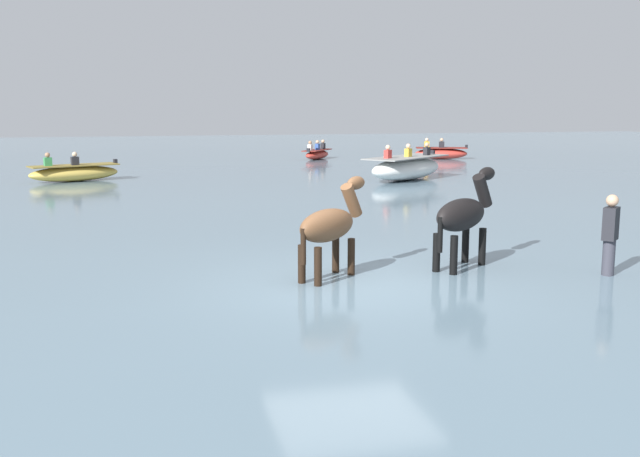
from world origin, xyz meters
name	(u,v)px	position (x,y,z in m)	size (l,w,h in m)	color
ground_plane	(350,302)	(0.00, 0.00, 0.00)	(120.00, 120.00, 0.00)	#84755B
water_surface	(255,207)	(0.00, 10.00, 0.14)	(90.00, 90.00, 0.29)	slate
horse_lead_bay	(330,228)	(-0.20, 0.52, 1.12)	(1.52, 1.35, 1.89)	brown
horse_trailing_black	(463,217)	(2.22, 0.73, 1.17)	(1.65, 1.32, 1.97)	black
boat_mid_channel	(406,168)	(6.43, 14.95, 0.72)	(4.12, 3.73, 1.34)	silver
boat_mid_outer	(317,154)	(5.58, 25.71, 0.55)	(2.03, 2.42, 0.96)	#BC382D
boat_distant_east	(441,153)	(11.75, 24.32, 0.59)	(2.82, 1.76, 1.07)	#BC382D
boat_far_offshore	(74,173)	(-5.52, 17.29, 0.59)	(3.37, 2.14, 1.08)	gold
person_onlooker_left	(610,241)	(4.32, -0.38, 0.87)	(0.37, 0.36, 1.63)	#383842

